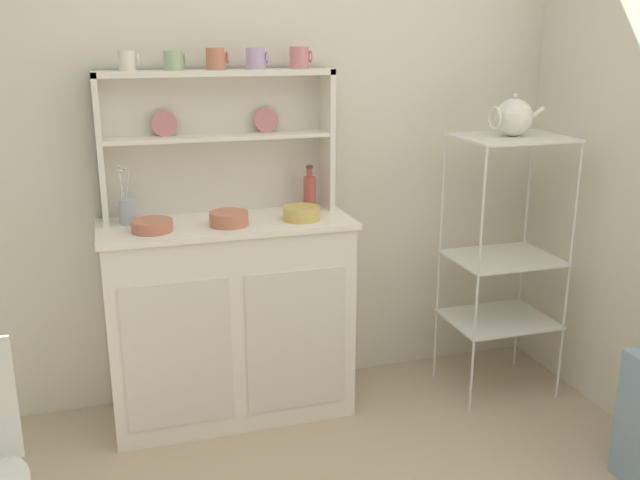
% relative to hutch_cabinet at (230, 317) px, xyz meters
% --- Properties ---
extents(wall_back, '(3.84, 0.05, 2.50)m').
position_rel_hutch_cabinet_xyz_m(wall_back, '(0.06, 0.26, 0.78)').
color(wall_back, silver).
rests_on(wall_back, ground).
extents(hutch_cabinet, '(1.09, 0.45, 0.92)m').
position_rel_hutch_cabinet_xyz_m(hutch_cabinet, '(0.00, 0.00, 0.00)').
color(hutch_cabinet, white).
rests_on(hutch_cabinet, ground).
extents(hutch_shelf_unit, '(1.02, 0.18, 0.63)m').
position_rel_hutch_cabinet_xyz_m(hutch_shelf_unit, '(0.00, 0.16, 0.82)').
color(hutch_shelf_unit, silver).
rests_on(hutch_shelf_unit, hutch_cabinet).
extents(bakers_rack, '(0.49, 0.40, 1.26)m').
position_rel_hutch_cabinet_xyz_m(bakers_rack, '(1.29, -0.15, 0.31)').
color(bakers_rack, silver).
rests_on(bakers_rack, ground).
extents(cup_cream_0, '(0.08, 0.07, 0.08)m').
position_rel_hutch_cabinet_xyz_m(cup_cream_0, '(-0.36, 0.12, 1.12)').
color(cup_cream_0, silver).
rests_on(cup_cream_0, hutch_shelf_unit).
extents(cup_sage_1, '(0.09, 0.08, 0.08)m').
position_rel_hutch_cabinet_xyz_m(cup_sage_1, '(-0.17, 0.12, 1.12)').
color(cup_sage_1, '#9EB78E').
rests_on(cup_sage_1, hutch_shelf_unit).
extents(cup_terracotta_2, '(0.09, 0.08, 0.09)m').
position_rel_hutch_cabinet_xyz_m(cup_terracotta_2, '(0.00, 0.12, 1.13)').
color(cup_terracotta_2, '#C67556').
rests_on(cup_terracotta_2, hutch_shelf_unit).
extents(cup_lilac_3, '(0.09, 0.08, 0.09)m').
position_rel_hutch_cabinet_xyz_m(cup_lilac_3, '(0.18, 0.12, 1.13)').
color(cup_lilac_3, '#B79ECC').
rests_on(cup_lilac_3, hutch_shelf_unit).
extents(cup_rose_4, '(0.10, 0.08, 0.09)m').
position_rel_hutch_cabinet_xyz_m(cup_rose_4, '(0.37, 0.12, 1.13)').
color(cup_rose_4, '#D17A84').
rests_on(cup_rose_4, hutch_shelf_unit).
extents(bowl_mixing_large, '(0.17, 0.17, 0.05)m').
position_rel_hutch_cabinet_xyz_m(bowl_mixing_large, '(-0.32, -0.07, 0.47)').
color(bowl_mixing_large, '#C67556').
rests_on(bowl_mixing_large, hutch_cabinet).
extents(bowl_floral_medium, '(0.16, 0.16, 0.06)m').
position_rel_hutch_cabinet_xyz_m(bowl_floral_medium, '(0.00, -0.07, 0.48)').
color(bowl_floral_medium, '#C67556').
rests_on(bowl_floral_medium, hutch_cabinet).
extents(bowl_cream_small, '(0.16, 0.16, 0.06)m').
position_rel_hutch_cabinet_xyz_m(bowl_cream_small, '(0.32, -0.07, 0.48)').
color(bowl_cream_small, '#DBB760').
rests_on(bowl_cream_small, hutch_cabinet).
extents(jam_bottle, '(0.06, 0.06, 0.21)m').
position_rel_hutch_cabinet_xyz_m(jam_bottle, '(0.40, 0.09, 0.53)').
color(jam_bottle, '#B74C47').
rests_on(jam_bottle, hutch_cabinet).
extents(utensil_jar, '(0.08, 0.08, 0.25)m').
position_rel_hutch_cabinet_xyz_m(utensil_jar, '(-0.40, 0.08, 0.51)').
color(utensil_jar, '#B2B7C6').
rests_on(utensil_jar, hutch_cabinet).
extents(porcelain_teapot, '(0.26, 0.17, 0.19)m').
position_rel_hutch_cabinet_xyz_m(porcelain_teapot, '(1.29, -0.15, 0.87)').
color(porcelain_teapot, white).
rests_on(porcelain_teapot, bakers_rack).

